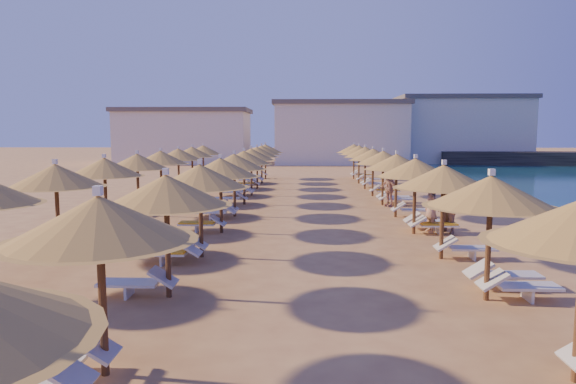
{
  "coord_description": "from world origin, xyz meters",
  "views": [
    {
      "loc": [
        -0.69,
        -16.32,
        3.66
      ],
      "look_at": [
        -1.28,
        4.0,
        1.3
      ],
      "focal_mm": 32.0,
      "sensor_mm": 36.0,
      "label": 1
    }
  ],
  "objects_px": {
    "beachgoer_b": "(448,208)",
    "beachgoer_a": "(431,207)",
    "parasol_row_west": "(234,163)",
    "beachgoer_c": "(389,189)",
    "parasol_row_east": "(397,163)"
  },
  "relations": [
    {
      "from": "beachgoer_b",
      "to": "beachgoer_a",
      "type": "height_order",
      "value": "beachgoer_b"
    },
    {
      "from": "parasol_row_west",
      "to": "beachgoer_a",
      "type": "xyz_separation_m",
      "value": [
        7.69,
        -3.39,
        -1.43
      ]
    },
    {
      "from": "beachgoer_a",
      "to": "beachgoer_c",
      "type": "bearing_deg",
      "value": 174.65
    },
    {
      "from": "beachgoer_b",
      "to": "beachgoer_c",
      "type": "bearing_deg",
      "value": 163.64
    },
    {
      "from": "parasol_row_east",
      "to": "beachgoer_a",
      "type": "bearing_deg",
      "value": -78.86
    },
    {
      "from": "parasol_row_east",
      "to": "beachgoer_c",
      "type": "distance_m",
      "value": 3.57
    },
    {
      "from": "parasol_row_west",
      "to": "beachgoer_a",
      "type": "relative_size",
      "value": 21.49
    },
    {
      "from": "beachgoer_c",
      "to": "beachgoer_b",
      "type": "bearing_deg",
      "value": -27.1
    },
    {
      "from": "parasol_row_west",
      "to": "beachgoer_b",
      "type": "bearing_deg",
      "value": -23.38
    },
    {
      "from": "beachgoer_c",
      "to": "beachgoer_a",
      "type": "height_order",
      "value": "beachgoer_a"
    },
    {
      "from": "beachgoer_a",
      "to": "parasol_row_east",
      "type": "bearing_deg",
      "value": -177.98
    },
    {
      "from": "parasol_row_east",
      "to": "parasol_row_west",
      "type": "distance_m",
      "value": 7.02
    },
    {
      "from": "parasol_row_east",
      "to": "beachgoer_a",
      "type": "height_order",
      "value": "parasol_row_east"
    },
    {
      "from": "parasol_row_east",
      "to": "beachgoer_b",
      "type": "relative_size",
      "value": 21.19
    },
    {
      "from": "beachgoer_b",
      "to": "parasol_row_east",
      "type": "bearing_deg",
      "value": 174.39
    }
  ]
}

